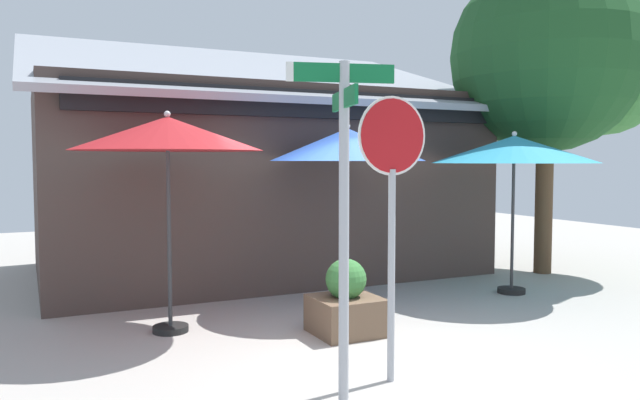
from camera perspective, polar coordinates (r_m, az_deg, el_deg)
The scene contains 9 objects.
ground_plane at distance 7.45m, azimuth 2.67°, elevation -13.36°, with size 28.00×28.00×0.10m, color #ADA8A0.
cafe_building at distance 12.14m, azimuth -6.10°, elevation 1.99°, with size 8.30×5.47×4.68m.
street_sign_post at distance 5.33m, azimuth 2.18°, elevation 0.43°, with size 0.92×0.86×2.98m.
stop_sign at distance 5.90m, azimuth 6.66°, elevation 1.41°, with size 0.75×0.07×2.74m.
patio_umbrella_crimson_left at distance 7.79m, azimuth -13.89°, elevation 5.83°, with size 2.33×2.33×2.74m.
patio_umbrella_royal_blue_center at distance 8.98m, azimuth 2.55°, elevation 5.02°, with size 2.25×2.25×2.67m.
patio_umbrella_teal_right at distance 10.29m, azimuth 17.48°, elevation 4.40°, with size 2.60×2.60×2.59m.
shade_tree at distance 12.58m, azimuth 21.13°, elevation 11.90°, with size 3.87×3.57×5.85m.
sidewalk_planter at distance 7.69m, azimuth 2.41°, elevation -9.59°, with size 0.79×0.79×0.93m.
Camera 1 is at (-3.37, -6.28, 2.13)m, focal length 34.67 mm.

